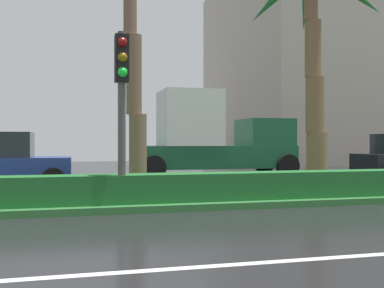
% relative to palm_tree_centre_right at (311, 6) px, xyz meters
% --- Properties ---
extents(palm_tree_centre_right, '(4.59, 4.15, 6.70)m').
position_rel_palm_tree_centre_right_xyz_m(palm_tree_centre_right, '(0.00, 0.00, 0.00)').
color(palm_tree_centre_right, brown).
rests_on(palm_tree_centre_right, median_strip).
extents(traffic_signal_median_right, '(0.28, 0.43, 3.54)m').
position_rel_palm_tree_centre_right_xyz_m(traffic_signal_median_right, '(-5.36, -1.97, -2.57)').
color(traffic_signal_median_right, '#4C4C47').
rests_on(traffic_signal_median_right, median_strip).
extents(box_truck_lead, '(6.40, 2.64, 3.46)m').
position_rel_palm_tree_centre_right_xyz_m(box_truck_lead, '(-0.85, 6.54, -3.61)').
color(box_truck_lead, '#195133').
rests_on(box_truck_lead, ground_plane).
extents(building_far_right, '(17.25, 15.73, 13.55)m').
position_rel_palm_tree_centre_right_xyz_m(building_far_right, '(13.25, 19.51, 1.61)').
color(building_far_right, '#A89E8E').
rests_on(building_far_right, ground_plane).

